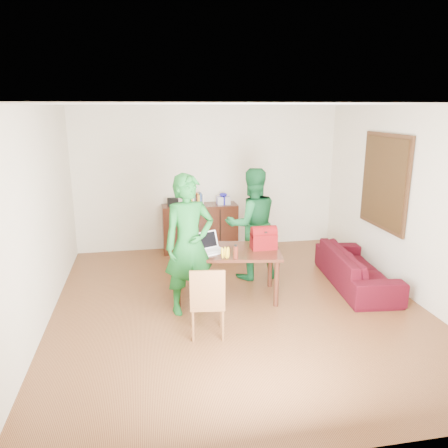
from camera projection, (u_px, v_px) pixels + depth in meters
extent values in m
cube|color=#462111|center=(238.00, 309.00, 6.07)|extent=(5.00, 5.50, 0.10)
cube|color=white|center=(240.00, 100.00, 5.34)|extent=(5.00, 5.50, 0.10)
cube|color=beige|center=(208.00, 178.00, 8.37)|extent=(5.00, 0.10, 2.70)
cube|color=beige|center=(325.00, 302.00, 3.05)|extent=(5.00, 0.10, 2.70)
cube|color=beige|center=(33.00, 220.00, 5.26)|extent=(0.10, 5.50, 2.70)
cube|color=beige|center=(415.00, 204.00, 6.15)|extent=(0.10, 5.50, 2.70)
cube|color=#3F2614|center=(385.00, 182.00, 6.75)|extent=(0.04, 1.28, 1.48)
cube|color=#492E15|center=(383.00, 182.00, 6.75)|extent=(0.01, 1.18, 1.36)
cube|color=black|center=(200.00, 228.00, 8.29)|extent=(1.40, 0.45, 0.90)
cube|color=black|center=(173.00, 202.00, 8.07)|extent=(0.20, 0.14, 0.14)
cube|color=silver|center=(223.00, 200.00, 8.23)|extent=(0.24, 0.22, 0.14)
ellipsoid|color=#1B1795|center=(223.00, 195.00, 8.20)|extent=(0.14, 0.14, 0.07)
cube|color=black|center=(227.00, 251.00, 6.20)|extent=(1.62, 1.08, 0.04)
cylinder|color=black|center=(178.00, 284.00, 5.94)|extent=(0.07, 0.07, 0.67)
cylinder|color=black|center=(276.00, 284.00, 5.97)|extent=(0.07, 0.07, 0.67)
cylinder|color=black|center=(181.00, 267.00, 6.61)|extent=(0.07, 0.07, 0.67)
cylinder|color=black|center=(270.00, 266.00, 6.63)|extent=(0.07, 0.07, 0.67)
cube|color=brown|center=(207.00, 303.00, 5.20)|extent=(0.45, 0.43, 0.05)
cube|color=brown|center=(207.00, 289.00, 4.97)|extent=(0.41, 0.08, 0.46)
imported|color=#145B1F|center=(189.00, 245.00, 5.69)|extent=(0.77, 0.60, 1.87)
imported|color=#125326|center=(252.00, 224.00, 6.88)|extent=(0.92, 0.75, 1.77)
cube|color=white|center=(212.00, 252.00, 6.10)|extent=(0.44, 0.38, 0.02)
cube|color=black|center=(212.00, 242.00, 6.06)|extent=(0.37, 0.23, 0.23)
cylinder|color=#531D13|center=(236.00, 252.00, 5.83)|extent=(0.08, 0.08, 0.19)
cube|color=#6A0C07|center=(264.00, 240.00, 6.22)|extent=(0.36, 0.21, 0.26)
imported|color=#3E080B|center=(356.00, 268.00, 6.72)|extent=(0.92, 1.96, 0.55)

